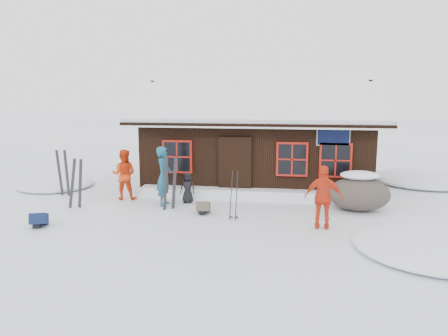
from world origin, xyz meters
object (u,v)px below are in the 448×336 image
(skier_orange_left, at_px, (124,175))
(boulder, at_px, (359,193))
(skier_teal, at_px, (164,176))
(skier_crouched, at_px, (188,188))
(ski_poles, at_px, (234,196))
(skier_orange_right, at_px, (324,197))
(backpack_olive, at_px, (203,209))
(backpack_blue, at_px, (39,222))
(ski_pair_left, at_px, (76,184))

(skier_orange_left, distance_m, boulder, 7.53)
(skier_teal, relative_size, skier_crouched, 1.88)
(skier_teal, bearing_deg, boulder, -90.75)
(skier_orange_left, bearing_deg, skier_crouched, 169.53)
(ski_poles, bearing_deg, skier_orange_right, -10.26)
(skier_orange_left, distance_m, skier_crouched, 2.22)
(skier_teal, xyz_separation_m, backpack_olive, (1.41, -0.79, -0.80))
(skier_teal, distance_m, ski_poles, 2.71)
(skier_orange_left, distance_m, ski_poles, 4.33)
(ski_poles, height_order, backpack_blue, ski_poles)
(skier_orange_left, bearing_deg, ski_poles, 148.55)
(ski_poles, relative_size, backpack_olive, 2.79)
(boulder, relative_size, backpack_olive, 3.59)
(boulder, height_order, backpack_blue, boulder)
(skier_orange_right, bearing_deg, boulder, -117.02)
(backpack_olive, bearing_deg, skier_teal, 144.87)
(skier_orange_right, xyz_separation_m, boulder, (1.19, 1.99, -0.29))
(skier_crouched, bearing_deg, boulder, 0.97)
(skier_orange_right, height_order, skier_crouched, skier_orange_right)
(skier_crouched, distance_m, ski_pair_left, 3.43)
(skier_teal, relative_size, skier_orange_right, 1.11)
(backpack_olive, bearing_deg, skier_orange_left, 149.47)
(backpack_blue, bearing_deg, backpack_olive, 4.61)
(ski_pair_left, bearing_deg, skier_orange_left, 53.95)
(skier_orange_left, xyz_separation_m, backpack_olive, (2.95, -1.35, -0.70))
(skier_orange_left, relative_size, skier_orange_right, 1.00)
(backpack_blue, bearing_deg, ski_pair_left, 67.20)
(skier_orange_right, bearing_deg, skier_teal, -15.71)
(backpack_blue, bearing_deg, ski_poles, -4.67)
(ski_poles, bearing_deg, skier_teal, 151.95)
(backpack_blue, xyz_separation_m, backpack_olive, (4.07, 1.91, -0.01))
(skier_orange_left, height_order, boulder, skier_orange_left)
(ski_poles, xyz_separation_m, backpack_blue, (-5.03, -1.43, -0.53))
(skier_teal, distance_m, skier_orange_right, 5.08)
(boulder, distance_m, ski_pair_left, 8.62)
(skier_crouched, bearing_deg, ski_poles, -41.91)
(backpack_blue, bearing_deg, skier_crouched, 22.64)
(backpack_olive, bearing_deg, ski_poles, -32.29)
(backpack_olive, bearing_deg, backpack_blue, -160.79)
(skier_orange_right, relative_size, backpack_blue, 3.14)
(skier_teal, height_order, skier_crouched, skier_teal)
(boulder, distance_m, ski_poles, 3.93)
(skier_orange_right, height_order, ski_poles, skier_orange_right)
(skier_teal, xyz_separation_m, ski_pair_left, (-2.58, -0.72, -0.19))
(ski_pair_left, bearing_deg, skier_teal, 18.56)
(boulder, bearing_deg, skier_teal, -177.23)
(skier_teal, distance_m, backpack_blue, 3.87)
(ski_poles, distance_m, backpack_blue, 5.26)
(skier_orange_right, height_order, backpack_olive, skier_orange_right)
(boulder, xyz_separation_m, ski_pair_left, (-8.56, -1.01, 0.20))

